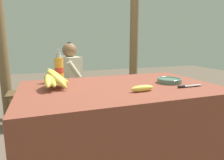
{
  "coord_description": "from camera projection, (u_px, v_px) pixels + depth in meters",
  "views": [
    {
      "loc": [
        -0.56,
        -1.39,
        1.11
      ],
      "look_at": [
        -0.05,
        0.05,
        0.81
      ],
      "focal_mm": 32.0,
      "sensor_mm": 36.0,
      "label": 1
    }
  ],
  "objects": [
    {
      "name": "wooden_bench",
      "position": [
        80.0,
        92.0,
        2.86
      ],
      "size": [
        1.88,
        0.32,
        0.45
      ],
      "color": "brown",
      "rests_on": "ground_plane"
    },
    {
      "name": "support_post_near",
      "position": [
        1.0,
        40.0,
        2.67
      ],
      "size": [
        0.14,
        0.14,
        2.25
      ],
      "color": "brown",
      "rests_on": "ground_plane"
    },
    {
      "name": "loose_banana_front",
      "position": [
        142.0,
        88.0,
        1.36
      ],
      "size": [
        0.18,
        0.06,
        0.05
      ],
      "rotation": [
        0.0,
        0.0,
        0.06
      ],
      "color": "#E0C64C",
      "rests_on": "market_counter"
    },
    {
      "name": "knife",
      "position": [
        187.0,
        86.0,
        1.48
      ],
      "size": [
        0.22,
        0.03,
        0.02
      ],
      "rotation": [
        0.0,
        0.0,
        0.03
      ],
      "color": "#BCBCC1",
      "rests_on": "market_counter"
    },
    {
      "name": "serving_bowl",
      "position": [
        169.0,
        80.0,
        1.64
      ],
      "size": [
        0.2,
        0.2,
        0.04
      ],
      "color": "#4C6B5B",
      "rests_on": "market_counter"
    },
    {
      "name": "seated_vendor",
      "position": [
        67.0,
        76.0,
        2.71
      ],
      "size": [
        0.47,
        0.43,
        1.1
      ],
      "rotation": [
        0.0,
        0.0,
        3.48
      ],
      "color": "#232328",
      "rests_on": "ground_plane"
    },
    {
      "name": "banana_bunch_ripe",
      "position": [
        54.0,
        78.0,
        1.44
      ],
      "size": [
        0.19,
        0.3,
        0.16
      ],
      "color": "#4C381E",
      "rests_on": "market_counter"
    },
    {
      "name": "support_post_far",
      "position": [
        134.0,
        40.0,
        3.32
      ],
      "size": [
        0.14,
        0.14,
        2.25
      ],
      "color": "brown",
      "rests_on": "ground_plane"
    },
    {
      "name": "water_bottle",
      "position": [
        59.0,
        69.0,
        1.66
      ],
      "size": [
        0.07,
        0.07,
        0.28
      ],
      "color": "gold",
      "rests_on": "market_counter"
    },
    {
      "name": "banana_bunch_green",
      "position": [
        116.0,
        81.0,
        3.01
      ],
      "size": [
        0.17,
        0.29,
        0.13
      ],
      "color": "#4C381E",
      "rests_on": "wooden_bench"
    },
    {
      "name": "market_counter",
      "position": [
        120.0,
        132.0,
        1.61
      ],
      "size": [
        1.48,
        0.92,
        0.77
      ],
      "color": "brown",
      "rests_on": "ground_plane"
    }
  ]
}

